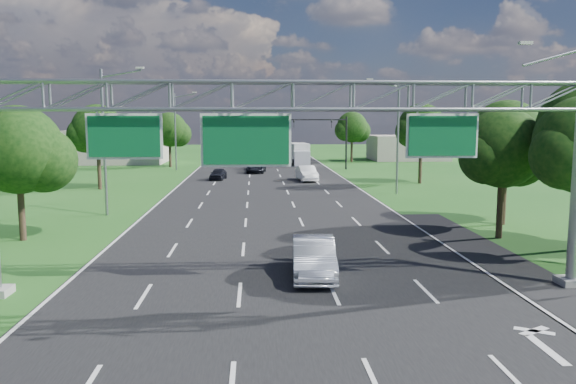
{
  "coord_description": "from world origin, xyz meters",
  "views": [
    {
      "loc": [
        -1.18,
        -9.21,
        6.63
      ],
      "look_at": [
        0.14,
        13.0,
        3.74
      ],
      "focal_mm": 35.0,
      "sensor_mm": 36.0,
      "label": 1
    }
  ],
  "objects": [
    {
      "name": "ground",
      "position": [
        0.0,
        30.0,
        0.0
      ],
      "size": [
        220.0,
        220.0,
        0.0
      ],
      "primitive_type": "plane",
      "color": "#1C5319",
      "rests_on": "ground"
    },
    {
      "name": "road",
      "position": [
        0.0,
        30.0,
        0.0
      ],
      "size": [
        18.0,
        180.0,
        0.02
      ],
      "primitive_type": "cube",
      "color": "black",
      "rests_on": "ground"
    },
    {
      "name": "road_flare",
      "position": [
        10.2,
        14.0,
        0.0
      ],
      "size": [
        3.0,
        30.0,
        0.02
      ],
      "primitive_type": "cube",
      "color": "black",
      "rests_on": "ground"
    },
    {
      "name": "sign_gantry",
      "position": [
        0.33,
        12.0,
        6.89
      ],
      "size": [
        23.5,
        1.0,
        9.56
      ],
      "color": "gray",
      "rests_on": "ground"
    },
    {
      "name": "traffic_signal",
      "position": [
        7.48,
        65.0,
        5.17
      ],
      "size": [
        12.21,
        0.24,
        7.0
      ],
      "color": "black",
      "rests_on": "ground"
    },
    {
      "name": "streetlight_l_near",
      "position": [
        -11.3,
        30.0,
        5.58
      ],
      "size": [
        2.97,
        0.22,
        10.16
      ],
      "color": "gray",
      "rests_on": "ground"
    },
    {
      "name": "streetlight_l_far",
      "position": [
        -11.3,
        65.0,
        5.58
      ],
      "size": [
        2.97,
        0.22,
        10.16
      ],
      "color": "gray",
      "rests_on": "ground"
    },
    {
      "name": "streetlight_r_mid",
      "position": [
        11.3,
        40.0,
        5.58
      ],
      "size": [
        2.97,
        0.22,
        10.16
      ],
      "color": "gray",
      "rests_on": "ground"
    },
    {
      "name": "tree_cluster_right",
      "position": [
        14.8,
        19.19,
        5.31
      ],
      "size": [
        9.91,
        14.6,
        8.68
      ],
      "color": "#2D2116",
      "rests_on": "ground"
    },
    {
      "name": "tree_verge_la",
      "position": [
        -13.92,
        22.04,
        4.76
      ],
      "size": [
        5.76,
        4.8,
        7.4
      ],
      "color": "#2D2116",
      "rests_on": "ground"
    },
    {
      "name": "tree_verge_lb",
      "position": [
        -15.92,
        45.04,
        5.41
      ],
      "size": [
        5.76,
        4.8,
        8.06
      ],
      "color": "#2D2116",
      "rests_on": "ground"
    },
    {
      "name": "tree_verge_lc",
      "position": [
        -12.92,
        70.04,
        4.98
      ],
      "size": [
        5.76,
        4.8,
        7.62
      ],
      "color": "#2D2116",
      "rests_on": "ground"
    },
    {
      "name": "tree_verge_rd",
      "position": [
        16.08,
        48.04,
        5.63
      ],
      "size": [
        5.76,
        4.8,
        8.28
      ],
      "color": "#2D2116",
      "rests_on": "ground"
    },
    {
      "name": "tree_verge_re",
      "position": [
        14.08,
        78.04,
        5.2
      ],
      "size": [
        5.76,
        4.8,
        7.84
      ],
      "color": "#2D2116",
      "rests_on": "ground"
    },
    {
      "name": "building_left",
      "position": [
        -22.0,
        78.0,
        2.5
      ],
      "size": [
        14.0,
        10.0,
        5.0
      ],
      "primitive_type": "cube",
      "color": "#B0A394",
      "rests_on": "ground"
    },
    {
      "name": "building_right",
      "position": [
        24.0,
        82.0,
        2.0
      ],
      "size": [
        12.0,
        9.0,
        4.0
      ],
      "primitive_type": "cube",
      "color": "#B0A394",
      "rests_on": "ground"
    },
    {
      "name": "silver_sedan",
      "position": [
        1.28,
        13.88,
        0.82
      ],
      "size": [
        2.03,
        5.09,
        1.65
      ],
      "primitive_type": "imported",
      "rotation": [
        0.0,
        0.0,
        -0.06
      ],
      "color": "silver",
      "rests_on": "ground"
    },
    {
      "name": "car_queue_a",
      "position": [
        -1.14,
        65.01,
        0.7
      ],
      "size": [
        2.57,
        5.01,
        1.39
      ],
      "primitive_type": "imported",
      "rotation": [
        0.0,
        0.0,
        0.13
      ],
      "color": "#B9B9B9",
      "rests_on": "ground"
    },
    {
      "name": "car_queue_b",
      "position": [
        -1.0,
        60.65,
        0.64
      ],
      "size": [
        2.6,
        4.8,
        1.28
      ],
      "primitive_type": "imported",
      "rotation": [
        0.0,
        0.0,
        -0.11
      ],
      "color": "black",
      "rests_on": "ground"
    },
    {
      "name": "car_queue_c",
      "position": [
        -5.23,
        52.89,
        0.64
      ],
      "size": [
        1.97,
        3.9,
        1.27
      ],
      "primitive_type": "imported",
      "rotation": [
        0.0,
        0.0,
        -0.13
      ],
      "color": "black",
      "rests_on": "ground"
    },
    {
      "name": "car_queue_d",
      "position": [
        4.44,
        51.06,
        0.81
      ],
      "size": [
        2.18,
        5.08,
        1.63
      ],
      "primitive_type": "imported",
      "rotation": [
        0.0,
        0.0,
        0.1
      ],
      "color": "white",
      "rests_on": "ground"
    },
    {
      "name": "box_truck",
      "position": [
        5.48,
        73.92,
        1.48
      ],
      "size": [
        2.77,
        8.28,
        3.09
      ],
      "rotation": [
        0.0,
        0.0,
        0.07
      ],
      "color": "silver",
      "rests_on": "ground"
    }
  ]
}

